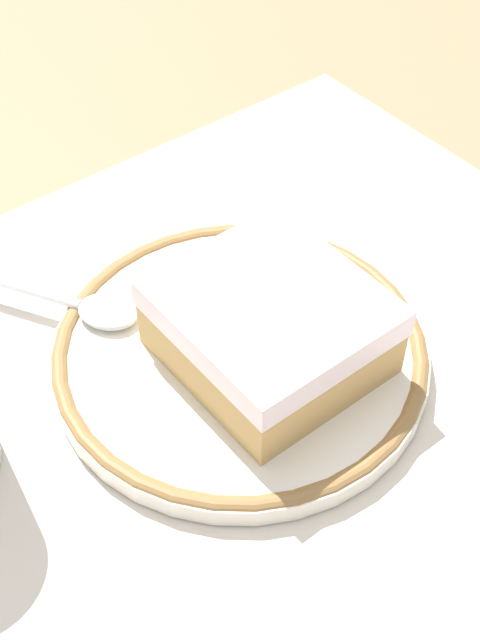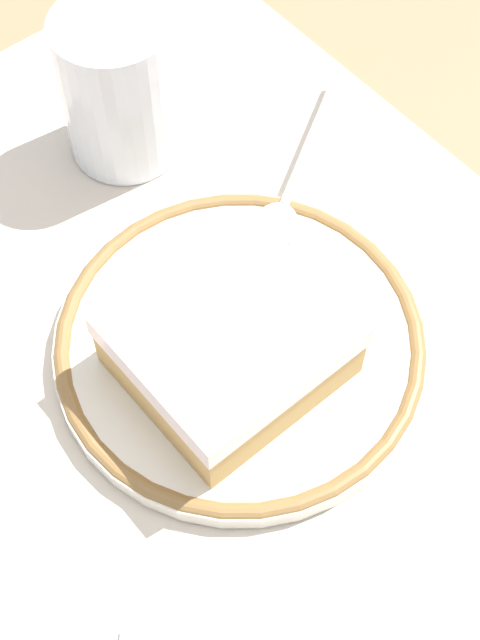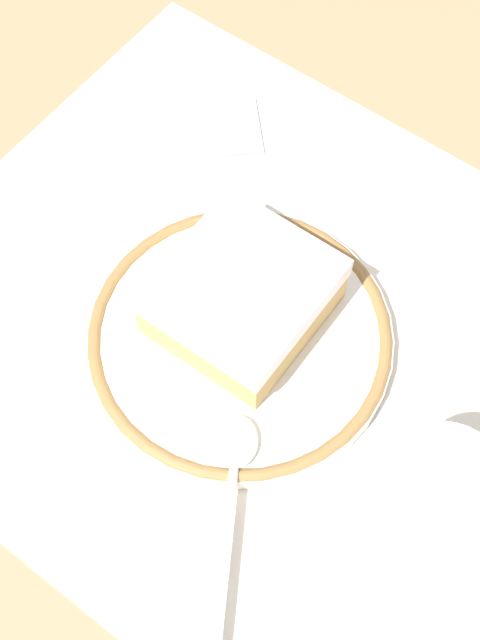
# 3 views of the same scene
# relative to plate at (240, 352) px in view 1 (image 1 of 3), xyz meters

# --- Properties ---
(ground_plane) EXTENTS (2.40, 2.40, 0.00)m
(ground_plane) POSITION_rel_plate_xyz_m (-0.02, -0.01, -0.01)
(ground_plane) COLOR #9E7551
(placemat) EXTENTS (0.49, 0.39, 0.00)m
(placemat) POSITION_rel_plate_xyz_m (-0.02, -0.01, -0.01)
(placemat) COLOR beige
(placemat) RESTS_ON ground_plane
(plate) EXTENTS (0.19, 0.19, 0.01)m
(plate) POSITION_rel_plate_xyz_m (0.00, 0.00, 0.00)
(plate) COLOR silver
(plate) RESTS_ON placemat
(cake_slice) EXTENTS (0.09, 0.10, 0.04)m
(cake_slice) POSITION_rel_plate_xyz_m (0.01, -0.01, 0.03)
(cake_slice) COLOR tan
(cake_slice) RESTS_ON plate
(spoon) EXTENTS (0.09, 0.13, 0.01)m
(spoon) POSITION_rel_plate_xyz_m (-0.05, 0.08, 0.01)
(spoon) COLOR silver
(spoon) RESTS_ON plate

